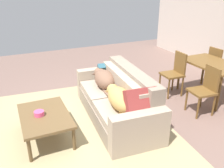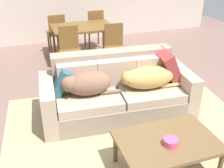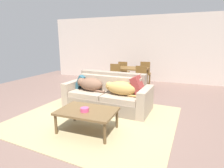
{
  "view_description": "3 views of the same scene",
  "coord_description": "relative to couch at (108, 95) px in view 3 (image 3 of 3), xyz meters",
  "views": [
    {
      "loc": [
        3.42,
        -1.33,
        2.27
      ],
      "look_at": [
        -0.17,
        0.32,
        0.57
      ],
      "focal_mm": 38.51,
      "sensor_mm": 36.0,
      "label": 1
    },
    {
      "loc": [
        -1.16,
        -2.92,
        2.26
      ],
      "look_at": [
        -0.14,
        0.06,
        0.64
      ],
      "focal_mm": 44.13,
      "sensor_mm": 36.0,
      "label": 2
    },
    {
      "loc": [
        1.62,
        -3.64,
        1.62
      ],
      "look_at": [
        0.12,
        0.4,
        0.61
      ],
      "focal_mm": 28.46,
      "sensor_mm": 36.0,
      "label": 3
    }
  ],
  "objects": [
    {
      "name": "coffee_table",
      "position": [
        0.1,
        -1.3,
        0.04
      ],
      "size": [
        1.05,
        0.71,
        0.42
      ],
      "color": "brown",
      "rests_on": "ground"
    },
    {
      "name": "throw_pillow_by_left_arm",
      "position": [
        -0.78,
        0.11,
        0.26
      ],
      "size": [
        0.33,
        0.42,
        0.4
      ],
      "primitive_type": "cube",
      "rotation": [
        0.0,
        0.5,
        -0.12
      ],
      "color": "#2B5463",
      "rests_on": "couch"
    },
    {
      "name": "back_partition",
      "position": [
        -0.04,
        3.65,
        1.01
      ],
      "size": [
        8.0,
        0.12,
        2.7
      ],
      "primitive_type": "cube",
      "color": "beige",
      "rests_on": "ground"
    },
    {
      "name": "couch",
      "position": [
        0.0,
        0.0,
        0.0
      ],
      "size": [
        2.2,
        1.06,
        0.88
      ],
      "rotation": [
        0.0,
        0.0,
        -0.08
      ],
      "color": "gray",
      "rests_on": "ground"
    },
    {
      "name": "bowl_on_coffee_table",
      "position": [
        0.09,
        -1.37,
        0.12
      ],
      "size": [
        0.15,
        0.15,
        0.07
      ],
      "primitive_type": "cylinder",
      "color": "#EA4C7F",
      "rests_on": "coffee_table"
    },
    {
      "name": "dog_on_right_cushion",
      "position": [
        0.39,
        -0.17,
        0.25
      ],
      "size": [
        0.89,
        0.4,
        0.32
      ],
      "rotation": [
        0.0,
        0.0,
        -0.08
      ],
      "color": "tan",
      "rests_on": "couch"
    },
    {
      "name": "dining_chair_far_right",
      "position": [
        0.45,
        2.76,
        0.17
      ],
      "size": [
        0.42,
        0.42,
        0.92
      ],
      "rotation": [
        0.0,
        0.0,
        3.2
      ],
      "color": "brown",
      "rests_on": "ground"
    },
    {
      "name": "dining_table",
      "position": [
        0.02,
        2.12,
        0.33
      ],
      "size": [
        1.22,
        0.81,
        0.74
      ],
      "color": "brown",
      "rests_on": "ground"
    },
    {
      "name": "area_rug",
      "position": [
        -0.01,
        -0.74,
        -0.33
      ],
      "size": [
        3.52,
        3.14,
        0.01
      ],
      "primitive_type": "cube",
      "rotation": [
        0.0,
        0.0,
        -0.08
      ],
      "color": "tan",
      "rests_on": "ground"
    },
    {
      "name": "throw_pillow_by_right_arm",
      "position": [
        0.79,
        -0.02,
        0.3
      ],
      "size": [
        0.38,
        0.5,
        0.5
      ],
      "primitive_type": "cube",
      "rotation": [
        0.0,
        -0.42,
        -0.09
      ],
      "color": "maroon",
      "rests_on": "couch"
    },
    {
      "name": "dining_chair_far_left",
      "position": [
        -0.43,
        2.76,
        0.17
      ],
      "size": [
        0.41,
        0.41,
        0.89
      ],
      "rotation": [
        0.0,
        0.0,
        3.18
      ],
      "color": "brown",
      "rests_on": "ground"
    },
    {
      "name": "dog_on_left_cushion",
      "position": [
        -0.47,
        -0.08,
        0.26
      ],
      "size": [
        0.79,
        0.41,
        0.33
      ],
      "rotation": [
        0.0,
        0.0,
        -0.08
      ],
      "color": "brown",
      "rests_on": "couch"
    },
    {
      "name": "ground_plane",
      "position": [
        -0.04,
        -0.35,
        -0.34
      ],
      "size": [
        10.0,
        10.0,
        0.0
      ],
      "primitive_type": "plane",
      "color": "#785D53"
    },
    {
      "name": "dining_chair_near_left",
      "position": [
        -0.38,
        1.5,
        0.18
      ],
      "size": [
        0.42,
        0.42,
        0.92
      ],
      "rotation": [
        0.0,
        0.0,
        -0.05
      ],
      "color": "brown",
      "rests_on": "ground"
    },
    {
      "name": "dining_chair_near_right",
      "position": [
        0.5,
        1.49,
        0.16
      ],
      "size": [
        0.43,
        0.43,
        0.89
      ],
      "rotation": [
        0.0,
        0.0,
        -0.09
      ],
      "color": "brown",
      "rests_on": "ground"
    }
  ]
}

